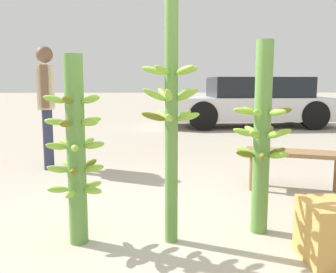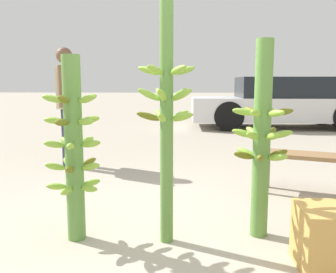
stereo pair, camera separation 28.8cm
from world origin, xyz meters
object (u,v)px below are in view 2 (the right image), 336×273
(banana_stalk_right, at_px, (262,139))
(parked_car, at_px, (281,103))
(banana_stalk_left, at_px, (74,148))
(vendor_person, at_px, (66,96))
(banana_stalk_center, at_px, (167,116))
(produce_crate, at_px, (331,239))
(market_bench, at_px, (308,162))

(banana_stalk_right, xyz_separation_m, parked_car, (1.77, 6.85, -0.10))
(banana_stalk_left, relative_size, parked_car, 0.30)
(banana_stalk_right, bearing_deg, parked_car, 75.54)
(parked_car, bearing_deg, banana_stalk_right, 164.38)
(banana_stalk_left, height_order, banana_stalk_right, banana_stalk_right)
(banana_stalk_right, bearing_deg, vendor_person, 134.14)
(vendor_person, bearing_deg, banana_stalk_left, 8.06)
(banana_stalk_left, xyz_separation_m, banana_stalk_center, (0.65, -0.01, 0.23))
(banana_stalk_left, height_order, produce_crate, banana_stalk_left)
(banana_stalk_center, bearing_deg, market_bench, 41.70)
(banana_stalk_center, bearing_deg, parked_car, 70.77)
(banana_stalk_left, xyz_separation_m, vendor_person, (-0.85, 2.38, 0.27))
(banana_stalk_center, relative_size, produce_crate, 4.38)
(banana_stalk_right, height_order, parked_car, banana_stalk_right)
(market_bench, bearing_deg, banana_stalk_right, -101.96)
(banana_stalk_center, xyz_separation_m, market_bench, (1.34, 1.20, -0.56))
(market_bench, bearing_deg, parked_car, 99.80)
(banana_stalk_right, bearing_deg, market_bench, 57.52)
(banana_stalk_center, distance_m, produce_crate, 1.28)
(banana_stalk_right, distance_m, parked_car, 7.07)
(banana_stalk_right, distance_m, vendor_person, 3.13)
(vendor_person, bearing_deg, parked_car, 127.93)
(banana_stalk_left, xyz_separation_m, market_bench, (1.99, 1.19, -0.33))
(vendor_person, bearing_deg, market_bench, 55.77)
(banana_stalk_right, bearing_deg, banana_stalk_center, -167.92)
(produce_crate, bearing_deg, banana_stalk_left, 167.99)
(banana_stalk_left, bearing_deg, parked_car, 66.14)
(banana_stalk_left, height_order, banana_stalk_center, banana_stalk_center)
(banana_stalk_left, relative_size, vendor_person, 0.83)
(market_bench, bearing_deg, banana_stalk_left, -128.65)
(banana_stalk_left, xyz_separation_m, parked_car, (3.09, 6.98, -0.05))
(market_bench, relative_size, parked_car, 0.24)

